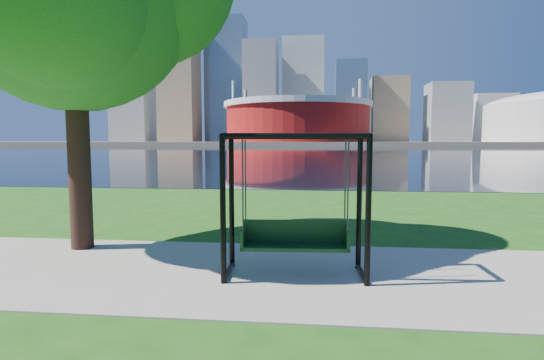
# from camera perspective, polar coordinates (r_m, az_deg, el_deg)

# --- Properties ---
(ground) EXTENTS (900.00, 900.00, 0.00)m
(ground) POSITION_cam_1_polar(r_m,az_deg,el_deg) (7.94, -1.13, -11.40)
(ground) COLOR #1E5114
(ground) RESTS_ON ground
(path) EXTENTS (120.00, 4.00, 0.03)m
(path) POSITION_cam_1_polar(r_m,az_deg,el_deg) (7.46, -1.62, -12.38)
(path) COLOR #9E937F
(path) RESTS_ON ground
(river) EXTENTS (900.00, 180.00, 0.02)m
(river) POSITION_cam_1_polar(r_m,az_deg,el_deg) (109.57, 5.53, 4.02)
(river) COLOR black
(river) RESTS_ON ground
(far_bank) EXTENTS (900.00, 228.00, 2.00)m
(far_bank) POSITION_cam_1_polar(r_m,az_deg,el_deg) (313.55, 5.86, 4.97)
(far_bank) COLOR #937F60
(far_bank) RESTS_ON ground
(stadium) EXTENTS (83.00, 83.00, 32.00)m
(stadium) POSITION_cam_1_polar(r_m,az_deg,el_deg) (243.09, 3.46, 8.04)
(stadium) COLOR maroon
(stadium) RESTS_ON far_bank
(skyline) EXTENTS (392.00, 66.00, 96.50)m
(skyline) POSITION_cam_1_polar(r_m,az_deg,el_deg) (328.71, 5.17, 11.08)
(skyline) COLOR gray
(skyline) RESTS_ON far_bank
(swing) EXTENTS (2.39, 1.13, 2.40)m
(swing) POSITION_cam_1_polar(r_m,az_deg,el_deg) (7.07, 3.10, -3.82)
(swing) COLOR black
(swing) RESTS_ON ground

